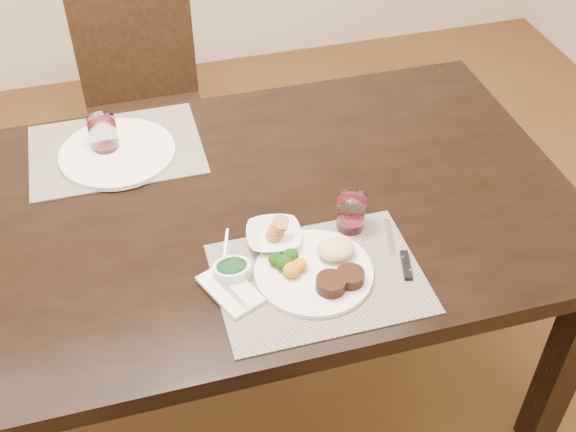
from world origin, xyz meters
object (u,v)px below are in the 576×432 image
object	(u,v)px
dinner_plate	(320,269)
steak_knife	(402,258)
far_plate	(117,153)
wine_glass_near	(351,213)
chair_far	(144,100)
cracker_bowl	(274,236)

from	to	relation	value
dinner_plate	steak_knife	world-z (taller)	dinner_plate
far_plate	wine_glass_near	bearing A→B (deg)	-40.51
chair_far	cracker_bowl	size ratio (longest dim) A/B	6.11
dinner_plate	steak_knife	xyz separation A→B (m)	(0.20, -0.01, -0.01)
chair_far	cracker_bowl	bearing A→B (deg)	-79.52
dinner_plate	cracker_bowl	distance (m)	0.15
far_plate	dinner_plate	bearing A→B (deg)	-55.14
far_plate	cracker_bowl	bearing A→B (deg)	-53.83
dinner_plate	far_plate	world-z (taller)	dinner_plate
dinner_plate	steak_knife	bearing A→B (deg)	-0.47
chair_far	steak_knife	world-z (taller)	chair_far
cracker_bowl	far_plate	xyz separation A→B (m)	(-0.32, 0.44, -0.01)
chair_far	cracker_bowl	distance (m)	1.14
steak_knife	far_plate	bearing A→B (deg)	150.86
dinner_plate	far_plate	xyz separation A→B (m)	(-0.39, 0.57, -0.01)
steak_knife	cracker_bowl	size ratio (longest dim) A/B	1.40
cracker_bowl	wine_glass_near	bearing A→B (deg)	0.62
cracker_bowl	dinner_plate	bearing A→B (deg)	-60.03
steak_knife	dinner_plate	bearing A→B (deg)	-167.44
chair_far	far_plate	distance (m)	0.71
chair_far	steak_knife	bearing A→B (deg)	-69.02
steak_knife	chair_far	bearing A→B (deg)	126.12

